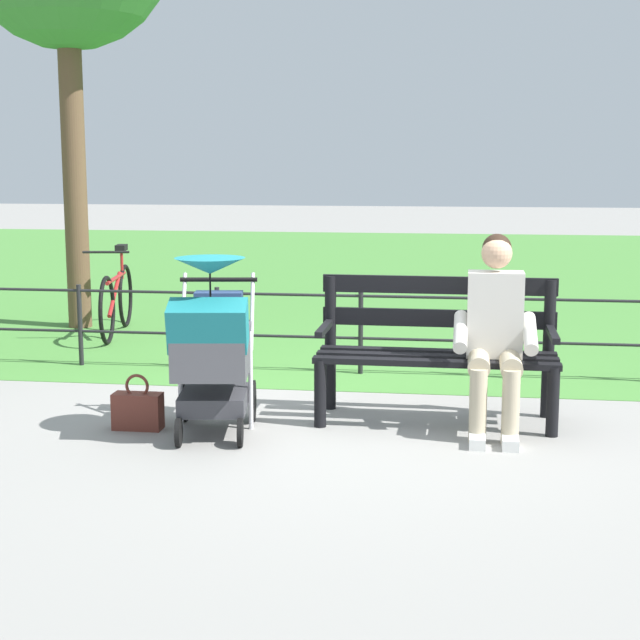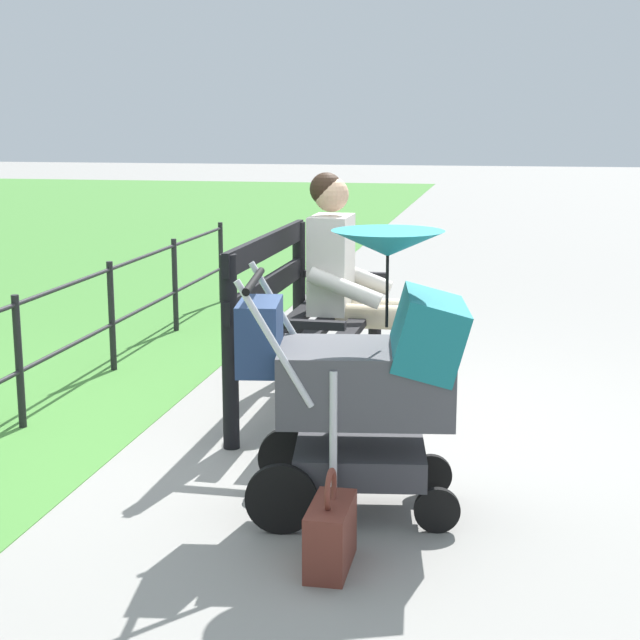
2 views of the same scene
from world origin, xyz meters
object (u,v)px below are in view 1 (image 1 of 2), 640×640
person_on_bench (495,328)px  stroller (213,344)px  park_bench (437,343)px  handbag (138,410)px  bicycle (117,299)px

person_on_bench → stroller: person_on_bench is taller
park_bench → handbag: (1.93, 0.53, -0.40)m
handbag → bicycle: (1.32, -3.31, 0.24)m
park_bench → stroller: size_ratio=1.40×
person_on_bench → handbag: person_on_bench is taller
park_bench → bicycle: size_ratio=0.98×
park_bench → handbag: 2.04m
person_on_bench → bicycle: size_ratio=0.78×
park_bench → bicycle: (3.25, -2.78, -0.16)m
person_on_bench → handbag: (2.30, 0.31, -0.55)m
bicycle → stroller: bearing=118.7°
park_bench → stroller: 1.52m
stroller → bicycle: size_ratio=0.70×
person_on_bench → handbag: bearing=7.6°
person_on_bench → park_bench: bearing=-30.8°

